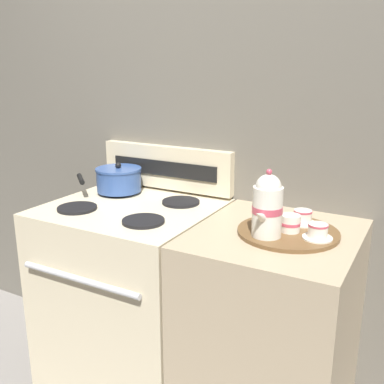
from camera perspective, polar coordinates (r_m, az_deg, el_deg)
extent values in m
cube|color=#666056|center=(2.01, 4.48, 5.37)|extent=(6.00, 0.05, 2.20)
cube|color=beige|center=(2.09, -7.39, -13.44)|extent=(0.69, 0.63, 0.89)
cylinder|color=silver|center=(1.76, -14.15, -10.71)|extent=(0.55, 0.02, 0.02)
cylinder|color=black|center=(2.12, -9.20, 0.01)|extent=(0.16, 0.16, 0.01)
cylinder|color=black|center=(1.94, -1.42, -1.27)|extent=(0.16, 0.16, 0.01)
cylinder|color=black|center=(1.92, -14.38, -1.99)|extent=(0.16, 0.16, 0.01)
cylinder|color=black|center=(1.72, -6.20, -3.68)|extent=(0.16, 0.16, 0.01)
cube|color=beige|center=(2.12, -3.28, 3.16)|extent=(0.68, 0.05, 0.20)
cube|color=black|center=(2.10, -3.66, 3.02)|extent=(0.55, 0.01, 0.07)
cube|color=tan|center=(1.84, 9.89, -18.10)|extent=(0.57, 0.63, 0.89)
cylinder|color=#335193|center=(2.11, -9.27, 1.46)|extent=(0.20, 0.20, 0.10)
cylinder|color=#335193|center=(2.10, -9.33, 2.89)|extent=(0.21, 0.21, 0.01)
sphere|color=black|center=(2.09, -9.35, 3.34)|extent=(0.03, 0.03, 0.03)
cylinder|color=black|center=(2.08, -13.96, 1.63)|extent=(0.12, 0.11, 0.02)
cylinder|color=brown|center=(1.63, 12.09, -5.00)|extent=(0.36, 0.36, 0.01)
cylinder|color=white|center=(1.53, 9.54, -2.48)|extent=(0.10, 0.10, 0.17)
cylinder|color=#C6475B|center=(1.53, 9.55, -2.17)|extent=(0.10, 0.10, 0.02)
sphere|color=white|center=(1.51, 9.68, 0.63)|extent=(0.09, 0.09, 0.09)
sphere|color=#C6475B|center=(1.50, 9.77, 2.53)|extent=(0.02, 0.02, 0.02)
cone|color=white|center=(1.46, 8.54, -2.98)|extent=(0.03, 0.08, 0.06)
cylinder|color=white|center=(1.70, 13.82, -3.83)|extent=(0.10, 0.10, 0.01)
cylinder|color=white|center=(1.69, 13.88, -3.00)|extent=(0.07, 0.07, 0.05)
cylinder|color=#C6475B|center=(1.69, 13.92, -2.38)|extent=(0.07, 0.07, 0.01)
cylinder|color=white|center=(1.57, 15.62, -5.62)|extent=(0.10, 0.10, 0.01)
cylinder|color=white|center=(1.56, 15.69, -4.72)|extent=(0.07, 0.07, 0.05)
cylinder|color=#C6475B|center=(1.56, 15.74, -4.07)|extent=(0.07, 0.07, 0.01)
cylinder|color=white|center=(1.67, 9.61, -3.97)|extent=(0.10, 0.10, 0.01)
cylinder|color=white|center=(1.66, 9.66, -3.12)|extent=(0.07, 0.07, 0.05)
cylinder|color=#C6475B|center=(1.66, 9.69, -2.50)|extent=(0.07, 0.07, 0.01)
cylinder|color=white|center=(1.61, 12.38, -3.89)|extent=(0.07, 0.07, 0.06)
cylinder|color=#C6475B|center=(1.61, 12.38, -3.89)|extent=(0.07, 0.07, 0.01)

